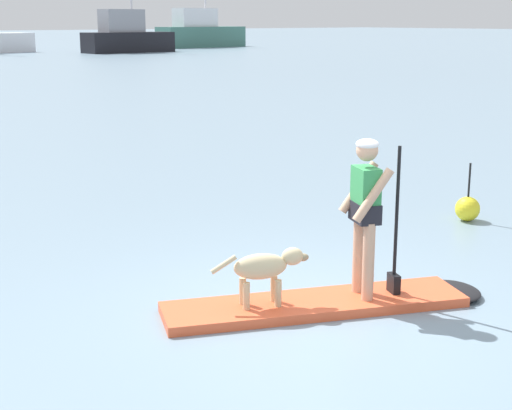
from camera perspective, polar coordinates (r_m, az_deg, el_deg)
ground_plane at (r=7.89m, az=4.42°, el=-7.75°), size 400.00×400.00×0.00m
paddleboard at (r=7.94m, az=5.99°, el=-7.24°), size 3.40×1.93×0.10m
person_paddler at (r=7.75m, az=8.27°, el=-0.11°), size 0.68×0.59×1.64m
dog at (r=7.57m, az=0.69°, el=-4.72°), size 0.95×0.46×0.57m
moored_boat_far_starboard at (r=70.24m, az=-9.63°, el=12.33°), size 8.29×3.09×10.27m
moored_boat_port at (r=82.42m, az=-4.19°, el=12.74°), size 10.52×3.89×10.67m
marker_buoy at (r=11.58m, az=15.52°, el=-0.26°), size 0.36×0.36×0.86m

